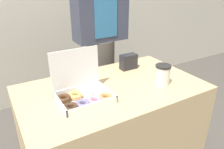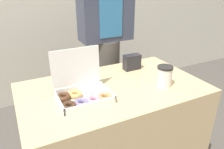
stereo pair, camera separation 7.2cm
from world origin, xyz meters
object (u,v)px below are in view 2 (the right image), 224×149
at_px(coffee_cup, 164,76).
at_px(donut_box, 82,93).
at_px(napkin_holder, 132,62).
at_px(person_customer, 106,38).

bearing_deg(coffee_cup, donut_box, 171.75).
distance_m(donut_box, coffee_cup, 0.52).
relative_size(napkin_holder, person_customer, 0.07).
bearing_deg(coffee_cup, napkin_holder, 96.80).
xyz_separation_m(donut_box, person_customer, (0.45, 0.64, 0.11)).
bearing_deg(person_customer, donut_box, -125.16).
bearing_deg(donut_box, coffee_cup, -8.25).
bearing_deg(napkin_holder, donut_box, -152.61).
distance_m(napkin_holder, person_customer, 0.40).
height_order(coffee_cup, napkin_holder, coffee_cup).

